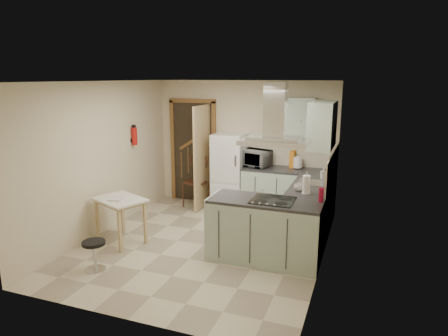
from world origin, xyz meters
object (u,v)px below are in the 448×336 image
at_px(extractor_hood, 275,142).
at_px(microwave, 255,158).
at_px(peninsula, 265,230).
at_px(drop_leaf_table, 121,220).
at_px(bentwood_chair, 196,182).
at_px(fridge, 230,172).
at_px(stool, 95,255).

bearing_deg(extractor_hood, microwave, 112.57).
relative_size(peninsula, drop_leaf_table, 2.02).
bearing_deg(drop_leaf_table, extractor_hood, 26.94).
bearing_deg(drop_leaf_table, bentwood_chair, 102.75).
distance_m(bentwood_chair, microwave, 1.31).
bearing_deg(fridge, microwave, 2.66).
bearing_deg(drop_leaf_table, peninsula, 27.10).
distance_m(extractor_hood, bentwood_chair, 3.01).
xyz_separation_m(extractor_hood, stool, (-2.19, -1.08, -1.51)).
xyz_separation_m(peninsula, stool, (-2.09, -1.08, -0.24)).
distance_m(fridge, peninsula, 2.35).
xyz_separation_m(fridge, drop_leaf_table, (-1.06, -2.14, -0.39)).
height_order(peninsula, drop_leaf_table, peninsula).
bearing_deg(stool, fridge, 74.31).
relative_size(fridge, drop_leaf_table, 1.96).
distance_m(fridge, drop_leaf_table, 2.42).
distance_m(fridge, stool, 3.23).
relative_size(peninsula, stool, 3.74).
xyz_separation_m(extractor_hood, bentwood_chair, (-2.01, 1.88, -1.21)).
bearing_deg(microwave, drop_leaf_table, -109.66).
bearing_deg(peninsula, stool, -152.55).
xyz_separation_m(peninsula, extractor_hood, (0.10, 0.00, 1.27)).
height_order(peninsula, bentwood_chair, bentwood_chair).
bearing_deg(peninsula, bentwood_chair, 135.46).
bearing_deg(extractor_hood, bentwood_chair, 136.92).
xyz_separation_m(drop_leaf_table, bentwood_chair, (0.38, 2.04, 0.15)).
bearing_deg(drop_leaf_table, microwave, 77.46).
distance_m(fridge, microwave, 0.58).
bearing_deg(stool, microwave, 66.33).
bearing_deg(bentwood_chair, drop_leaf_table, -84.95).
xyz_separation_m(extractor_hood, drop_leaf_table, (-2.39, -0.16, -1.36)).
height_order(fridge, stool, fridge).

